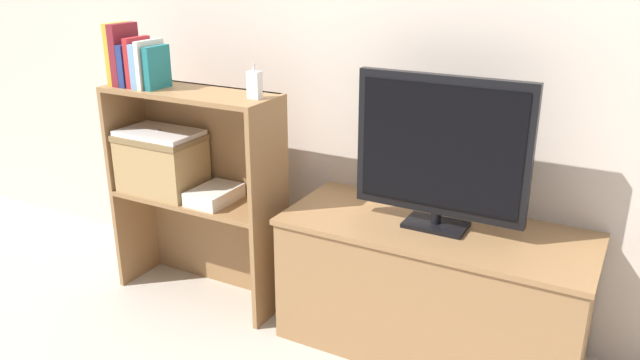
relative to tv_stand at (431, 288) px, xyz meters
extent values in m
plane|color=#BCB2A3|center=(-0.42, -0.23, -0.25)|extent=(16.00, 16.00, 0.00)
cube|color=beige|center=(-0.42, 0.26, 0.95)|extent=(10.00, 0.05, 2.40)
cube|color=olive|center=(0.00, 0.00, -0.01)|extent=(1.10, 0.45, 0.49)
cube|color=olive|center=(0.00, 0.00, 0.24)|extent=(1.12, 0.47, 0.02)
cube|color=black|center=(0.00, 0.00, 0.26)|extent=(0.22, 0.14, 0.01)
cylinder|color=black|center=(0.00, 0.00, 0.29)|extent=(0.04, 0.04, 0.04)
cube|color=black|center=(0.00, 0.00, 0.55)|extent=(0.62, 0.03, 0.49)
cube|color=black|center=(0.00, -0.02, 0.55)|extent=(0.57, 0.00, 0.43)
cube|color=olive|center=(-1.39, -0.09, -0.02)|extent=(0.02, 0.26, 0.46)
cube|color=olive|center=(-0.65, -0.09, -0.02)|extent=(0.02, 0.26, 0.46)
cube|color=olive|center=(-1.02, 0.03, -0.02)|extent=(0.71, 0.02, 0.46)
cube|color=olive|center=(-1.02, -0.09, 0.20)|extent=(0.71, 0.26, 0.02)
cube|color=olive|center=(-1.39, -0.09, 0.44)|extent=(0.02, 0.26, 0.45)
cube|color=olive|center=(-0.65, -0.09, 0.44)|extent=(0.02, 0.26, 0.45)
cube|color=olive|center=(-1.02, 0.03, 0.44)|extent=(0.71, 0.02, 0.45)
cube|color=olive|center=(-1.02, -0.09, 0.65)|extent=(0.71, 0.26, 0.02)
cube|color=gold|center=(-1.35, -0.13, 0.79)|extent=(0.03, 0.13, 0.25)
cube|color=maroon|center=(-1.32, -0.13, 0.79)|extent=(0.04, 0.14, 0.25)
cube|color=navy|center=(-1.28, -0.13, 0.75)|extent=(0.03, 0.14, 0.17)
cube|color=#B22328|center=(-1.25, -0.13, 0.76)|extent=(0.03, 0.13, 0.20)
cube|color=#709ECC|center=(-1.21, -0.13, 0.75)|extent=(0.03, 0.15, 0.18)
cube|color=silver|center=(-1.18, -0.13, 0.76)|extent=(0.02, 0.15, 0.19)
cube|color=#1E7075|center=(-1.15, -0.13, 0.75)|extent=(0.03, 0.13, 0.17)
cube|color=white|center=(-0.70, -0.09, 0.72)|extent=(0.05, 0.03, 0.10)
cylinder|color=silver|center=(-0.70, -0.09, 0.78)|extent=(0.01, 0.01, 0.03)
cube|color=tan|center=(-1.18, -0.11, 0.33)|extent=(0.34, 0.22, 0.25)
cube|color=olive|center=(-1.18, -0.11, 0.45)|extent=(0.35, 0.23, 0.02)
cube|color=white|center=(-1.18, -0.11, 0.47)|extent=(0.34, 0.21, 0.02)
cylinder|color=#99999E|center=(-1.18, -0.11, 0.48)|extent=(0.02, 0.02, 0.00)
cube|color=silver|center=(-0.92, -0.10, 0.24)|extent=(0.15, 0.22, 0.06)
camera|label=1|loc=(0.62, -2.00, 1.18)|focal=35.00mm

